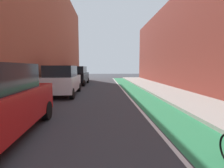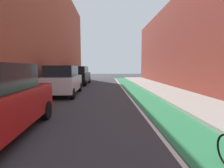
{
  "view_description": "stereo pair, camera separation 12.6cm",
  "coord_description": "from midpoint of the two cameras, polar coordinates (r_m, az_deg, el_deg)",
  "views": [
    {
      "loc": [
        0.26,
        5.46,
        1.88
      ],
      "look_at": [
        0.67,
        13.63,
        1.05
      ],
      "focal_mm": 26.6,
      "sensor_mm": 36.0,
      "label": 1
    },
    {
      "loc": [
        0.38,
        5.46,
        1.88
      ],
      "look_at": [
        0.67,
        13.63,
        1.05
      ],
      "focal_mm": 26.6,
      "sensor_mm": 36.0,
      "label": 2
    }
  ],
  "objects": [
    {
      "name": "lane_divider_stripe",
      "position": [
        10.83,
        5.36,
        -4.22
      ],
      "size": [
        0.12,
        36.03,
        0.0
      ],
      "primitive_type": "cube",
      "color": "white",
      "rests_on": "ground"
    },
    {
      "name": "sidewalk_right",
      "position": [
        11.69,
        20.81,
        -3.5
      ],
      "size": [
        2.88,
        36.03,
        0.14
      ],
      "primitive_type": "cube",
      "color": "#A8A59E",
      "rests_on": "ground"
    },
    {
      "name": "bike_lane_paint",
      "position": [
        11.0,
        10.01,
        -4.14
      ],
      "size": [
        1.6,
        36.03,
        0.0
      ],
      "primitive_type": "cube",
      "color": "#2D8451",
      "rests_on": "ground"
    },
    {
      "name": "building_facade_left",
      "position": [
        12.4,
        -32.24,
        19.96
      ],
      "size": [
        4.15,
        36.03,
        10.2
      ],
      "color": "#9E4C38",
      "rests_on": "ground"
    },
    {
      "name": "parked_suv_black",
      "position": [
        18.44,
        -11.8,
        2.98
      ],
      "size": [
        1.98,
        4.79,
        1.98
      ],
      "color": "black",
      "rests_on": "ground"
    },
    {
      "name": "parked_suv_white",
      "position": [
        11.61,
        -17.06,
        1.27
      ],
      "size": [
        2.08,
        4.36,
        1.98
      ],
      "color": "silver",
      "rests_on": "ground"
    },
    {
      "name": "building_facade_right",
      "position": [
        14.71,
        27.88,
        13.72
      ],
      "size": [
        2.4,
        32.03,
        8.16
      ],
      "primitive_type": "cube",
      "color": "brown",
      "rests_on": "ground"
    },
    {
      "name": "ground_plane",
      "position": [
        8.76,
        -4.98,
        -6.62
      ],
      "size": [
        79.26,
        79.26,
        0.0
      ],
      "primitive_type": "plane",
      "color": "#38383D"
    }
  ]
}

